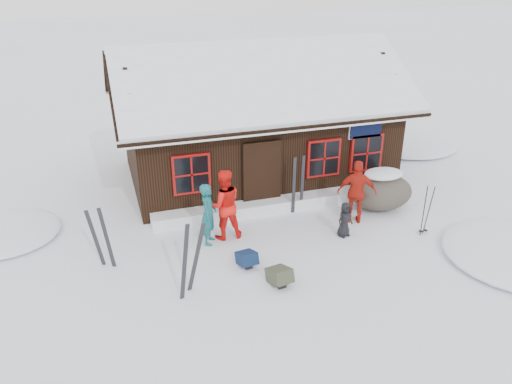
% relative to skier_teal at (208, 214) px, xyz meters
% --- Properties ---
extents(ground, '(120.00, 120.00, 0.00)m').
position_rel_skier_teal_xyz_m(ground, '(0.98, -1.02, -0.82)').
color(ground, white).
rests_on(ground, ground).
extents(mountain_hut, '(8.90, 6.09, 4.42)m').
position_rel_skier_teal_xyz_m(mountain_hut, '(2.48, 3.96, 0.76)').
color(mountain_hut, black).
rests_on(mountain_hut, ground).
extents(snow_drift, '(7.60, 0.60, 0.35)m').
position_rel_skier_teal_xyz_m(snow_drift, '(2.48, 1.23, -0.64)').
color(snow_drift, white).
rests_on(snow_drift, ground).
extents(snow_mounds, '(20.60, 13.20, 0.48)m').
position_rel_skier_teal_xyz_m(snow_mounds, '(2.63, 0.84, -0.82)').
color(snow_mounds, white).
rests_on(snow_mounds, ground).
extents(skier_teal, '(0.60, 0.70, 1.63)m').
position_rel_skier_teal_xyz_m(skier_teal, '(0.00, 0.00, 0.00)').
color(skier_teal, '#145B61').
rests_on(skier_teal, ground).
extents(skier_orange_left, '(0.93, 0.73, 1.88)m').
position_rel_skier_teal_xyz_m(skier_orange_left, '(0.44, 0.16, 0.13)').
color(skier_orange_left, red).
rests_on(skier_orange_left, ground).
extents(skier_orange_right, '(1.14, 0.83, 1.79)m').
position_rel_skier_teal_xyz_m(skier_orange_right, '(4.07, -0.14, 0.08)').
color(skier_orange_right, red).
rests_on(skier_orange_right, ground).
extents(skier_crouched, '(0.53, 0.43, 0.95)m').
position_rel_skier_teal_xyz_m(skier_crouched, '(3.43, -0.75, -0.34)').
color(skier_crouched, black).
rests_on(skier_crouched, ground).
extents(boulder, '(1.83, 1.37, 1.08)m').
position_rel_skier_teal_xyz_m(boulder, '(5.18, 0.39, -0.27)').
color(boulder, '#554E44').
rests_on(boulder, ground).
extents(ski_pair_left, '(0.69, 0.34, 1.69)m').
position_rel_skier_teal_xyz_m(ski_pair_left, '(-0.84, -1.93, -0.01)').
color(ski_pair_left, black).
rests_on(ski_pair_left, ground).
extents(ski_pair_mid, '(0.54, 0.20, 1.56)m').
position_rel_skier_teal_xyz_m(ski_pair_mid, '(-2.61, -0.29, -0.08)').
color(ski_pair_mid, black).
rests_on(ski_pair_mid, ground).
extents(ski_pair_right, '(0.40, 0.12, 1.73)m').
position_rel_skier_teal_xyz_m(ski_pair_right, '(2.80, 0.94, -0.00)').
color(ski_pair_right, black).
rests_on(ski_pair_right, ground).
extents(ski_poles, '(0.25, 0.12, 1.40)m').
position_rel_skier_teal_xyz_m(ski_poles, '(5.48, -1.30, -0.15)').
color(ski_poles, black).
rests_on(ski_poles, ground).
extents(backpack_blue, '(0.46, 0.57, 0.29)m').
position_rel_skier_teal_xyz_m(backpack_blue, '(0.59, -1.33, -0.67)').
color(backpack_blue, '#0F2143').
rests_on(backpack_blue, ground).
extents(backpack_olive, '(0.52, 0.64, 0.31)m').
position_rel_skier_teal_xyz_m(backpack_olive, '(1.07, -2.26, -0.66)').
color(backpack_olive, '#3B3E2C').
rests_on(backpack_olive, ground).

